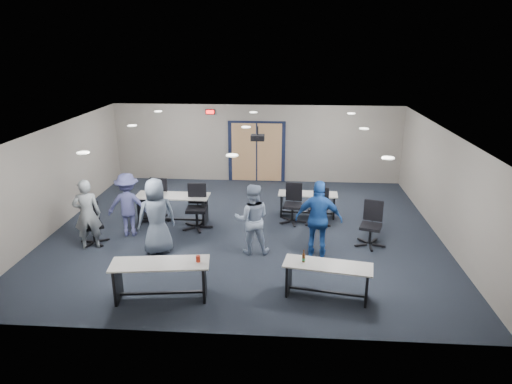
# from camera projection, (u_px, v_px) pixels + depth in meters

# --- Properties ---
(floor) EXTENTS (10.00, 10.00, 0.00)m
(floor) POSITION_uv_depth(u_px,v_px,m) (245.00, 230.00, 12.11)
(floor) COLOR black
(floor) RESTS_ON ground
(back_wall) EXTENTS (10.00, 0.04, 2.70)m
(back_wall) POSITION_uv_depth(u_px,v_px,m) (257.00, 144.00, 15.93)
(back_wall) COLOR gray
(back_wall) RESTS_ON floor
(front_wall) EXTENTS (10.00, 0.04, 2.70)m
(front_wall) POSITION_uv_depth(u_px,v_px,m) (219.00, 264.00, 7.42)
(front_wall) COLOR gray
(front_wall) RESTS_ON floor
(left_wall) EXTENTS (0.04, 9.00, 2.70)m
(left_wall) POSITION_uv_depth(u_px,v_px,m) (56.00, 178.00, 12.01)
(left_wall) COLOR gray
(left_wall) RESTS_ON floor
(right_wall) EXTENTS (0.04, 9.00, 2.70)m
(right_wall) POSITION_uv_depth(u_px,v_px,m) (444.00, 186.00, 11.34)
(right_wall) COLOR gray
(right_wall) RESTS_ON floor
(ceiling) EXTENTS (10.00, 9.00, 0.04)m
(ceiling) POSITION_uv_depth(u_px,v_px,m) (244.00, 130.00, 11.25)
(ceiling) COLOR white
(ceiling) RESTS_ON back_wall
(double_door) EXTENTS (2.00, 0.07, 2.20)m
(double_door) POSITION_uv_depth(u_px,v_px,m) (257.00, 152.00, 15.99)
(double_door) COLOR black
(double_door) RESTS_ON back_wall
(exit_sign) EXTENTS (0.32, 0.07, 0.18)m
(exit_sign) POSITION_uv_depth(u_px,v_px,m) (210.00, 112.00, 15.64)
(exit_sign) COLOR black
(exit_sign) RESTS_ON back_wall
(ceiling_projector) EXTENTS (0.35, 0.32, 0.37)m
(ceiling_projector) POSITION_uv_depth(u_px,v_px,m) (258.00, 137.00, 11.79)
(ceiling_projector) COLOR black
(ceiling_projector) RESTS_ON ceiling
(ceiling_can_lights) EXTENTS (6.24, 5.74, 0.02)m
(ceiling_can_lights) POSITION_uv_depth(u_px,v_px,m) (245.00, 129.00, 11.50)
(ceiling_can_lights) COLOR white
(ceiling_can_lights) RESTS_ON ceiling
(table_front_left) EXTENTS (1.94, 0.86, 0.89)m
(table_front_left) POSITION_uv_depth(u_px,v_px,m) (161.00, 274.00, 8.79)
(table_front_left) COLOR beige
(table_front_left) RESTS_ON floor
(table_front_right) EXTENTS (1.78, 0.85, 0.95)m
(table_front_right) POSITION_uv_depth(u_px,v_px,m) (327.00, 274.00, 8.86)
(table_front_right) COLOR beige
(table_front_right) RESTS_ON floor
(table_back_left) EXTENTS (1.99, 0.68, 0.81)m
(table_back_left) POSITION_uv_depth(u_px,v_px,m) (173.00, 204.00, 12.43)
(table_back_left) COLOR beige
(table_back_left) RESTS_ON floor
(table_back_right) EXTENTS (1.69, 0.63, 0.67)m
(table_back_right) POSITION_uv_depth(u_px,v_px,m) (308.00, 201.00, 12.97)
(table_back_right) COLOR beige
(table_back_right) RESTS_ON floor
(chair_back_a) EXTENTS (0.84, 0.84, 1.18)m
(chair_back_a) POSITION_uv_depth(u_px,v_px,m) (156.00, 201.00, 12.55)
(chair_back_a) COLOR black
(chair_back_a) RESTS_ON floor
(chair_back_b) EXTENTS (0.78, 0.78, 1.19)m
(chair_back_b) POSITION_uv_depth(u_px,v_px,m) (196.00, 208.00, 12.05)
(chair_back_b) COLOR black
(chair_back_b) RESTS_ON floor
(chair_back_c) EXTENTS (0.77, 0.77, 1.09)m
(chair_back_c) POSITION_uv_depth(u_px,v_px,m) (293.00, 204.00, 12.45)
(chair_back_c) COLOR black
(chair_back_c) RESTS_ON floor
(chair_back_d) EXTENTS (0.82, 0.82, 1.02)m
(chair_back_d) POSITION_uv_depth(u_px,v_px,m) (319.00, 208.00, 12.28)
(chair_back_d) COLOR black
(chair_back_d) RESTS_ON floor
(chair_loose_left) EXTENTS (0.89, 0.89, 1.02)m
(chair_loose_left) POSITION_uv_depth(u_px,v_px,m) (93.00, 224.00, 11.18)
(chair_loose_left) COLOR black
(chair_loose_left) RESTS_ON floor
(chair_loose_right) EXTENTS (0.88, 0.88, 1.11)m
(chair_loose_right) POSITION_uv_depth(u_px,v_px,m) (371.00, 225.00, 11.03)
(chair_loose_right) COLOR black
(chair_loose_right) RESTS_ON floor
(person_gray) EXTENTS (0.73, 0.59, 1.73)m
(person_gray) POSITION_uv_depth(u_px,v_px,m) (87.00, 214.00, 10.84)
(person_gray) COLOR gray
(person_gray) RESTS_ON floor
(person_plaid) EXTENTS (1.05, 0.91, 1.82)m
(person_plaid) POSITION_uv_depth(u_px,v_px,m) (156.00, 216.00, 10.61)
(person_plaid) COLOR slate
(person_plaid) RESTS_ON floor
(person_lightblue) EXTENTS (0.88, 0.71, 1.69)m
(person_lightblue) POSITION_uv_depth(u_px,v_px,m) (252.00, 219.00, 10.61)
(person_lightblue) COLOR #94A6C4
(person_lightblue) RESTS_ON floor
(person_navy) EXTENTS (1.12, 0.57, 1.83)m
(person_navy) POSITION_uv_depth(u_px,v_px,m) (319.00, 219.00, 10.41)
(person_navy) COLOR #1B4797
(person_navy) RESTS_ON floor
(person_back) EXTENTS (1.13, 0.72, 1.65)m
(person_back) POSITION_uv_depth(u_px,v_px,m) (128.00, 205.00, 11.58)
(person_back) COLOR #45487C
(person_back) RESTS_ON floor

